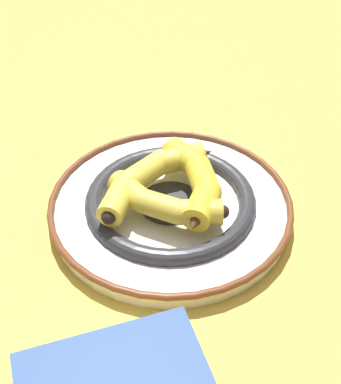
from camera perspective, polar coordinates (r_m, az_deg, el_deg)
ground_plane at (r=0.74m, az=1.43°, el=-2.68°), size 2.80×2.80×0.00m
decorative_bowl at (r=0.73m, az=-0.00°, el=-1.38°), size 0.33×0.33×0.04m
banana_a at (r=0.68m, az=-1.07°, el=-1.12°), size 0.17×0.10×0.03m
banana_b at (r=0.71m, az=2.81°, el=1.13°), size 0.08×0.18×0.04m
banana_c at (r=0.73m, az=-2.25°, el=1.79°), size 0.15×0.16×0.03m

